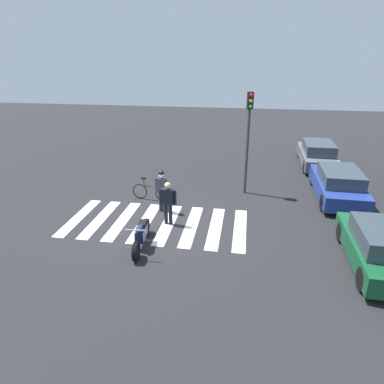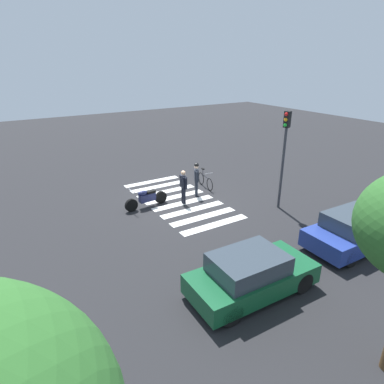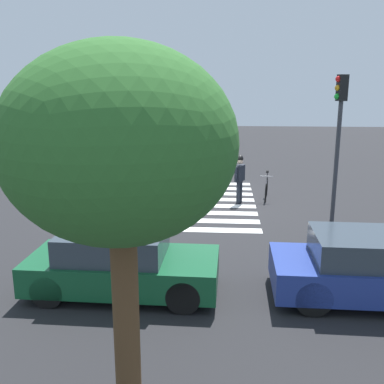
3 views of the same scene
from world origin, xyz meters
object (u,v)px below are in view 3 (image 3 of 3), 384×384
Objects in this scene: police_motorcycle at (164,190)px; car_blue_hatchback at (381,269)px; officer_by_motorcycle at (210,180)px; traffic_light_pole at (338,130)px; leaning_bicycle at (266,188)px; officer_on_foot at (240,176)px; car_green_compact at (121,263)px.

car_blue_hatchback reaches higher than police_motorcycle.
police_motorcycle is 1.87m from officer_by_motorcycle.
officer_by_motorcycle is 4.98m from traffic_light_pole.
leaning_bicycle is at bearing -69.75° from traffic_light_pole.
officer_on_foot is 4.59m from traffic_light_pole.
officer_by_motorcycle reaches higher than police_motorcycle.
officer_by_motorcycle is 0.42× the size of car_green_compact.
police_motorcycle is at bearing -53.84° from car_blue_hatchback.
car_green_compact is (3.77, 8.10, 0.26)m from leaning_bicycle.
car_green_compact is at bearing 0.48° from car_blue_hatchback.
officer_on_foot reaches higher than car_blue_hatchback.
leaning_bicycle is at bearing -169.06° from police_motorcycle.
police_motorcycle is 1.25× the size of officer_on_foot.
car_blue_hatchback reaches higher than leaning_bicycle.
traffic_light_pole is at bearing -142.22° from car_green_compact.
car_green_compact is at bearing 76.36° from officer_by_motorcycle.
traffic_light_pole reaches higher than officer_on_foot.
car_blue_hatchback is at bearing 109.43° from officer_on_foot.
car_green_compact is 0.88× the size of traffic_light_pole.
police_motorcycle is at bearing -0.41° from officer_on_foot.
officer_on_foot is 7.75m from car_blue_hatchback.
officer_on_foot is 0.39× the size of traffic_light_pole.
traffic_light_pole is at bearing -89.52° from car_blue_hatchback.
traffic_light_pole reaches higher than police_motorcycle.
officer_on_foot is at bearing -154.80° from officer_by_motorcycle.
officer_on_foot reaches higher than car_green_compact.
police_motorcycle is 1.32× the size of officer_by_motorcycle.
traffic_light_pole is (-2.54, 3.27, 1.98)m from officer_on_foot.
traffic_light_pole reaches higher than leaning_bicycle.
officer_by_motorcycle reaches higher than car_blue_hatchback.
traffic_light_pole is at bearing 127.84° from officer_on_foot.
traffic_light_pole reaches higher than car_green_compact.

